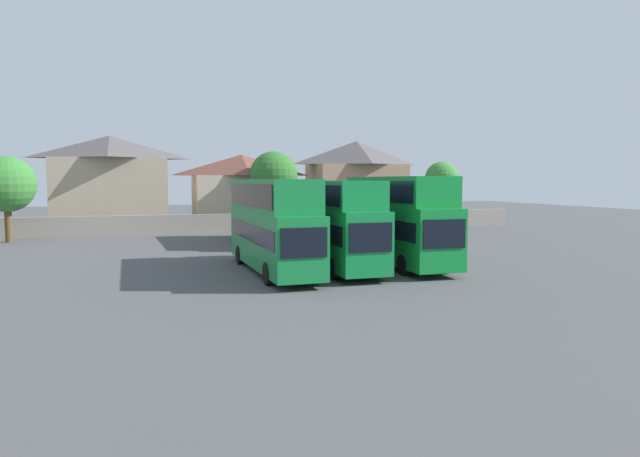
# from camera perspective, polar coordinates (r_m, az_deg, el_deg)

# --- Properties ---
(ground) EXTENTS (140.00, 140.00, 0.00)m
(ground) POSITION_cam_1_polar(r_m,az_deg,el_deg) (49.83, -5.25, -0.92)
(ground) COLOR #4C4C4F
(depot_boundary_wall) EXTENTS (56.00, 0.50, 1.80)m
(depot_boundary_wall) POSITION_cam_1_polar(r_m,az_deg,el_deg) (55.35, -6.54, 0.57)
(depot_boundary_wall) COLOR gray
(depot_boundary_wall) RESTS_ON ground
(bus_1) EXTENTS (2.67, 11.69, 5.01)m
(bus_1) POSITION_cam_1_polar(r_m,az_deg,el_deg) (31.00, -4.78, 0.83)
(bus_1) COLOR #157C37
(bus_1) RESTS_ON ground
(bus_2) EXTENTS (2.60, 10.98, 4.93)m
(bus_2) POSITION_cam_1_polar(r_m,az_deg,el_deg) (32.20, 1.26, 0.92)
(bus_2) COLOR #128139
(bus_2) RESTS_ON ground
(bus_3) EXTENTS (2.86, 11.06, 5.16)m
(bus_3) POSITION_cam_1_polar(r_m,az_deg,el_deg) (33.79, 7.68, 1.27)
(bus_3) COLOR #118431
(bus_3) RESTS_ON ground
(bus_4) EXTENTS (3.02, 11.53, 4.92)m
(bus_4) POSITION_cam_1_polar(r_m,az_deg,el_deg) (45.66, -5.73, 2.04)
(bus_4) COLOR #118237
(bus_4) RESTS_ON ground
(bus_5) EXTENTS (2.95, 11.52, 4.87)m
(bus_5) POSITION_cam_1_polar(r_m,az_deg,el_deg) (45.65, -2.17, 2.03)
(bus_5) COLOR #1B7B3F
(bus_5) RESTS_ON ground
(house_terrace_left) EXTENTS (11.33, 7.97, 9.42)m
(house_terrace_left) POSITION_cam_1_polar(r_m,az_deg,el_deg) (62.04, -20.01, 4.37)
(house_terrace_left) COLOR tan
(house_terrace_left) RESTS_ON ground
(house_terrace_centre) EXTENTS (10.53, 6.61, 7.68)m
(house_terrace_centre) POSITION_cam_1_polar(r_m,az_deg,el_deg) (62.40, -7.74, 3.81)
(house_terrace_centre) COLOR #C6B293
(house_terrace_centre) RESTS_ON ground
(house_terrace_right) EXTENTS (10.58, 6.85, 9.31)m
(house_terrace_right) POSITION_cam_1_polar(r_m,az_deg,el_deg) (65.12, 3.61, 4.62)
(house_terrace_right) COLOR #9E7A60
(house_terrace_right) RESTS_ON ground
(tree_left_of_lot) EXTENTS (4.46, 4.46, 6.88)m
(tree_left_of_lot) POSITION_cam_1_polar(r_m,az_deg,el_deg) (52.09, -28.60, 3.85)
(tree_left_of_lot) COLOR brown
(tree_left_of_lot) RESTS_ON ground
(tree_behind_wall) EXTENTS (4.83, 4.83, 7.85)m
(tree_behind_wall) POSITION_cam_1_polar(r_m,az_deg,el_deg) (58.17, -4.62, 5.22)
(tree_behind_wall) COLOR brown
(tree_behind_wall) RESTS_ON ground
(tree_right_of_lot) EXTENTS (3.38, 3.38, 6.84)m
(tree_right_of_lot) POSITION_cam_1_polar(r_m,az_deg,el_deg) (59.98, 11.95, 4.84)
(tree_right_of_lot) COLOR brown
(tree_right_of_lot) RESTS_ON ground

